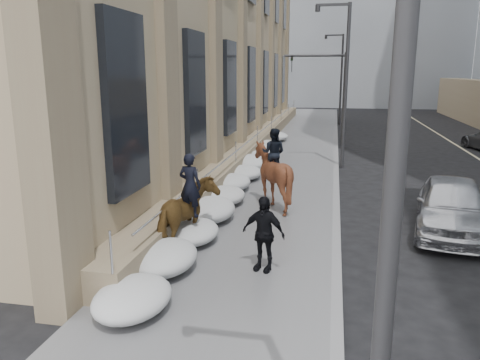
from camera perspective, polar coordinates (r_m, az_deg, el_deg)
name	(u,v)px	position (r m, az deg, el deg)	size (l,w,h in m)	color
ground	(224,280)	(11.33, -1.99, -12.11)	(140.00, 140.00, 0.00)	black
sidewalk	(276,182)	(20.66, 4.37, -0.23)	(5.00, 80.00, 0.12)	#5B5B5D
curb	(336,185)	(20.53, 11.65, -0.55)	(0.24, 80.00, 0.12)	slate
limestone_building	(214,4)	(31.15, -3.20, 20.66)	(6.10, 44.00, 18.00)	tan
bg_building_mid	(351,2)	(70.58, 13.36, 20.31)	(30.00, 12.00, 28.00)	slate
bg_building_far	(286,39)	(82.55, 5.69, 16.71)	(24.00, 12.00, 20.00)	gray
streetlight_near	(379,103)	(3.99, 16.64, 8.93)	(1.71, 0.24, 8.00)	#2D2D30
streetlight_mid	(343,76)	(23.96, 12.44, 12.27)	(1.71, 0.24, 8.00)	#2D2D30
streetlight_far	(340,74)	(43.96, 12.06, 12.57)	(1.71, 0.24, 8.00)	#2D2D30
traffic_signal	(330,84)	(31.97, 10.96, 11.45)	(4.10, 0.22, 6.00)	#2D2D30
snow_bank	(235,181)	(18.97, -0.57, -0.13)	(1.70, 18.10, 0.76)	silver
mounted_horse_left	(187,213)	(12.62, -6.44, -3.97)	(1.43, 2.37, 2.60)	#4F3617
mounted_horse_right	(272,174)	(16.38, 3.94, 0.79)	(2.06, 2.26, 2.78)	#462314
pedestrian	(263,234)	(11.25, 2.86, -6.53)	(1.08, 0.45, 1.85)	black
car_silver	(452,206)	(15.58, 24.42, -2.86)	(2.00, 4.98, 1.70)	#B8BAC1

